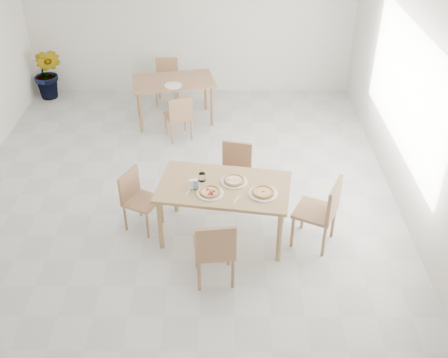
{
  "coord_description": "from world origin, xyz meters",
  "views": [
    {
      "loc": [
        0.66,
        -5.95,
        4.33
      ],
      "look_at": [
        0.63,
        -0.83,
        0.84
      ],
      "focal_mm": 42.0,
      "sensor_mm": 36.0,
      "label": 1
    }
  ],
  "objects_px": {
    "pizza_mushroom": "(234,180)",
    "pizza_pepperoni": "(210,192)",
    "plate_mushroom": "(234,182)",
    "napkin_holder": "(194,184)",
    "chair_north": "(235,168)",
    "second_table": "(174,85)",
    "main_table": "(224,191)",
    "chair_west": "(137,196)",
    "tumbler_b": "(202,177)",
    "plate_margherita": "(263,194)",
    "plate_empty": "(173,86)",
    "chair_back_n": "(167,78)",
    "tumbler_a": "(196,185)",
    "pizza_margherita": "(263,192)",
    "plate_pepperoni": "(210,193)",
    "chair_south": "(215,248)",
    "chair_back_s": "(179,115)",
    "chair_east": "(323,209)",
    "potted_plant": "(48,73)"
  },
  "relations": [
    {
      "from": "chair_west",
      "to": "tumbler_b",
      "type": "xyz_separation_m",
      "value": [
        0.83,
        -0.08,
        0.34
      ]
    },
    {
      "from": "plate_empty",
      "to": "plate_margherita",
      "type": "bearing_deg",
      "value": -66.68
    },
    {
      "from": "chair_east",
      "to": "chair_back_s",
      "type": "xyz_separation_m",
      "value": [
        -1.9,
        2.58,
        -0.08
      ]
    },
    {
      "from": "tumbler_a",
      "to": "pizza_margherita",
      "type": "bearing_deg",
      "value": -8.51
    },
    {
      "from": "main_table",
      "to": "potted_plant",
      "type": "bearing_deg",
      "value": 138.57
    },
    {
      "from": "napkin_holder",
      "to": "chair_back_n",
      "type": "bearing_deg",
      "value": 91.27
    },
    {
      "from": "pizza_pepperoni",
      "to": "tumbler_a",
      "type": "bearing_deg",
      "value": 146.66
    },
    {
      "from": "pizza_margherita",
      "to": "plate_margherita",
      "type": "bearing_deg",
      "value": 0.0
    },
    {
      "from": "plate_margherita",
      "to": "chair_back_s",
      "type": "bearing_deg",
      "value": 114.69
    },
    {
      "from": "chair_east",
      "to": "plate_pepperoni",
      "type": "xyz_separation_m",
      "value": [
        -1.33,
        0.0,
        0.22
      ]
    },
    {
      "from": "pizza_margherita",
      "to": "chair_back_n",
      "type": "distance_m",
      "value": 4.32
    },
    {
      "from": "chair_north",
      "to": "plate_empty",
      "type": "xyz_separation_m",
      "value": [
        -1.0,
        2.06,
        0.28
      ]
    },
    {
      "from": "plate_margherita",
      "to": "chair_back_n",
      "type": "xyz_separation_m",
      "value": [
        -1.52,
        4.03,
        -0.29
      ]
    },
    {
      "from": "chair_west",
      "to": "tumbler_b",
      "type": "distance_m",
      "value": 0.9
    },
    {
      "from": "chair_back_s",
      "to": "chair_east",
      "type": "bearing_deg",
      "value": 104.21
    },
    {
      "from": "pizza_mushroom",
      "to": "pizza_pepperoni",
      "type": "bearing_deg",
      "value": -139.81
    },
    {
      "from": "plate_margherita",
      "to": "chair_back_n",
      "type": "distance_m",
      "value": 4.32
    },
    {
      "from": "chair_north",
      "to": "chair_back_n",
      "type": "relative_size",
      "value": 1.01
    },
    {
      "from": "chair_north",
      "to": "chair_west",
      "type": "height_order",
      "value": "chair_north"
    },
    {
      "from": "chair_back_s",
      "to": "chair_north",
      "type": "bearing_deg",
      "value": 96.52
    },
    {
      "from": "plate_pepperoni",
      "to": "potted_plant",
      "type": "height_order",
      "value": "potted_plant"
    },
    {
      "from": "chair_north",
      "to": "chair_back_s",
      "type": "height_order",
      "value": "chair_north"
    },
    {
      "from": "chair_north",
      "to": "second_table",
      "type": "height_order",
      "value": "chair_north"
    },
    {
      "from": "chair_north",
      "to": "chair_west",
      "type": "relative_size",
      "value": 1.04
    },
    {
      "from": "main_table",
      "to": "second_table",
      "type": "xyz_separation_m",
      "value": [
        -0.87,
        3.09,
        -0.02
      ]
    },
    {
      "from": "pizza_margherita",
      "to": "plate_pepperoni",
      "type": "bearing_deg",
      "value": 179.54
    },
    {
      "from": "chair_west",
      "to": "potted_plant",
      "type": "xyz_separation_m",
      "value": [
        -2.19,
        3.8,
        0.04
      ]
    },
    {
      "from": "plate_margherita",
      "to": "plate_empty",
      "type": "relative_size",
      "value": 1.21
    },
    {
      "from": "plate_pepperoni",
      "to": "potted_plant",
      "type": "distance_m",
      "value": 5.2
    },
    {
      "from": "chair_south",
      "to": "chair_back_s",
      "type": "distance_m",
      "value": 3.32
    },
    {
      "from": "plate_margherita",
      "to": "plate_pepperoni",
      "type": "bearing_deg",
      "value": 179.54
    },
    {
      "from": "chair_west",
      "to": "napkin_holder",
      "type": "relative_size",
      "value": 6.41
    },
    {
      "from": "tumbler_b",
      "to": "napkin_holder",
      "type": "height_order",
      "value": "napkin_holder"
    },
    {
      "from": "pizza_pepperoni",
      "to": "pizza_mushroom",
      "type": "bearing_deg",
      "value": 40.19
    },
    {
      "from": "pizza_pepperoni",
      "to": "plate_empty",
      "type": "distance_m",
      "value": 3.11
    },
    {
      "from": "chair_east",
      "to": "tumbler_b",
      "type": "height_order",
      "value": "chair_east"
    },
    {
      "from": "chair_south",
      "to": "plate_mushroom",
      "type": "distance_m",
      "value": 0.97
    },
    {
      "from": "chair_east",
      "to": "plate_pepperoni",
      "type": "height_order",
      "value": "chair_east"
    },
    {
      "from": "second_table",
      "to": "chair_south",
      "type": "bearing_deg",
      "value": -90.8
    },
    {
      "from": "chair_west",
      "to": "second_table",
      "type": "distance_m",
      "value": 2.93
    },
    {
      "from": "pizza_pepperoni",
      "to": "plate_pepperoni",
      "type": "bearing_deg",
      "value": -75.96
    },
    {
      "from": "plate_mushroom",
      "to": "napkin_holder",
      "type": "relative_size",
      "value": 2.57
    },
    {
      "from": "tumbler_a",
      "to": "tumbler_b",
      "type": "distance_m",
      "value": 0.17
    },
    {
      "from": "pizza_mushroom",
      "to": "plate_empty",
      "type": "bearing_deg",
      "value": 109.22
    },
    {
      "from": "tumbler_b",
      "to": "pizza_margherita",
      "type": "bearing_deg",
      "value": -20.92
    },
    {
      "from": "chair_south",
      "to": "tumbler_a",
      "type": "bearing_deg",
      "value": -80.34
    },
    {
      "from": "chair_north",
      "to": "second_table",
      "type": "distance_m",
      "value": 2.52
    },
    {
      "from": "plate_pepperoni",
      "to": "second_table",
      "type": "distance_m",
      "value": 3.34
    },
    {
      "from": "plate_mushroom",
      "to": "chair_north",
      "type": "bearing_deg",
      "value": 87.88
    },
    {
      "from": "chair_west",
      "to": "tumbler_a",
      "type": "xyz_separation_m",
      "value": [
        0.76,
        -0.24,
        0.34
      ]
    }
  ]
}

